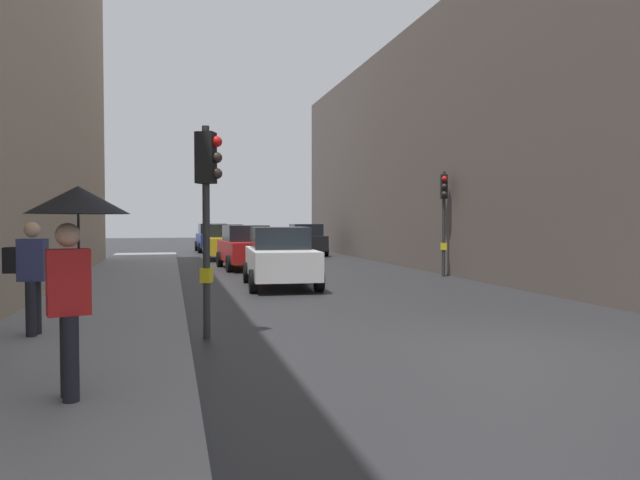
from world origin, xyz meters
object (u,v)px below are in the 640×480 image
object	(u,v)px
traffic_light_near_right	(207,192)
car_dark_suv	(305,240)
car_red_sedan	(246,247)
pedestrian_with_umbrella	(75,232)
car_blue_van	(213,238)
car_white_compact	(280,257)
car_yellow_taxi	(226,242)
pedestrian_with_grey_backpack	(30,271)
traffic_light_mid_street	(444,204)

from	to	relation	value
traffic_light_near_right	car_dark_suv	size ratio (longest dim) A/B	0.82
car_red_sedan	pedestrian_with_umbrella	bearing A→B (deg)	-102.72
car_blue_van	car_white_compact	bearing A→B (deg)	-88.29
car_blue_van	pedestrian_with_umbrella	world-z (taller)	pedestrian_with_umbrella
car_blue_van	car_yellow_taxi	bearing A→B (deg)	-88.82
traffic_light_near_right	pedestrian_with_grey_backpack	xyz separation A→B (m)	(-2.72, 0.16, -1.25)
car_dark_suv	car_blue_van	world-z (taller)	same
pedestrian_with_umbrella	pedestrian_with_grey_backpack	distance (m)	3.87
car_dark_suv	pedestrian_with_umbrella	xyz separation A→B (m)	(-8.24, -25.45, 0.96)
traffic_light_mid_street	traffic_light_near_right	distance (m)	12.28
traffic_light_near_right	pedestrian_with_grey_backpack	world-z (taller)	traffic_light_near_right
traffic_light_mid_street	car_yellow_taxi	bearing A→B (deg)	120.80
car_blue_van	car_white_compact	size ratio (longest dim) A/B	0.99
traffic_light_near_right	car_red_sedan	xyz separation A→B (m)	(2.36, 13.74, -1.54)
traffic_light_near_right	pedestrian_with_umbrella	distance (m)	3.81
car_white_compact	car_dark_suv	bearing A→B (deg)	74.25
car_red_sedan	pedestrian_with_umbrella	xyz separation A→B (m)	(-3.88, -17.18, 0.96)
car_yellow_taxi	car_blue_van	world-z (taller)	same
car_blue_van	traffic_light_near_right	bearing A→B (deg)	-94.11
traffic_light_near_right	pedestrian_with_umbrella	world-z (taller)	traffic_light_near_right
car_white_compact	pedestrian_with_grey_backpack	distance (m)	8.74
car_blue_van	pedestrian_with_umbrella	distance (m)	30.71
traffic_light_near_right	pedestrian_with_umbrella	size ratio (longest dim) A/B	1.64
car_yellow_taxi	car_white_compact	bearing A→B (deg)	-87.97
car_blue_van	car_red_sedan	bearing A→B (deg)	-88.18
pedestrian_with_umbrella	car_red_sedan	bearing A→B (deg)	77.28
car_yellow_taxi	car_dark_suv	size ratio (longest dim) A/B	1.00
traffic_light_near_right	car_yellow_taxi	world-z (taller)	traffic_light_near_right
traffic_light_mid_street	pedestrian_with_umbrella	xyz separation A→B (m)	(-10.13, -12.19, -0.68)
traffic_light_mid_street	car_blue_van	size ratio (longest dim) A/B	0.86
traffic_light_mid_street	car_white_compact	distance (m)	6.50
traffic_light_mid_street	pedestrian_with_grey_backpack	bearing A→B (deg)	-142.89
car_dark_suv	pedestrian_with_umbrella	world-z (taller)	pedestrian_with_umbrella
car_red_sedan	pedestrian_with_umbrella	distance (m)	17.64
car_blue_van	pedestrian_with_grey_backpack	world-z (taller)	pedestrian_with_grey_backpack
car_red_sedan	car_dark_suv	distance (m)	9.35
car_blue_van	pedestrian_with_umbrella	size ratio (longest dim) A/B	1.98
traffic_light_mid_street	car_white_compact	world-z (taller)	traffic_light_mid_street
car_red_sedan	car_blue_van	distance (m)	13.33
car_dark_suv	traffic_light_mid_street	bearing A→B (deg)	-81.90
car_white_compact	pedestrian_with_grey_backpack	xyz separation A→B (m)	(-5.26, -6.97, 0.29)
traffic_light_mid_street	car_yellow_taxi	distance (m)	12.85
car_blue_van	car_white_compact	xyz separation A→B (m)	(0.60, -19.92, 0.00)
traffic_light_near_right	car_white_compact	xyz separation A→B (m)	(2.54, 7.14, -1.54)
traffic_light_near_right	car_red_sedan	size ratio (longest dim) A/B	0.82
car_dark_suv	car_white_compact	world-z (taller)	same
traffic_light_mid_street	car_blue_van	distance (m)	19.56
pedestrian_with_grey_backpack	car_white_compact	bearing A→B (deg)	52.97
car_dark_suv	pedestrian_with_umbrella	size ratio (longest dim) A/B	2.00
traffic_light_mid_street	car_white_compact	bearing A→B (deg)	-165.19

